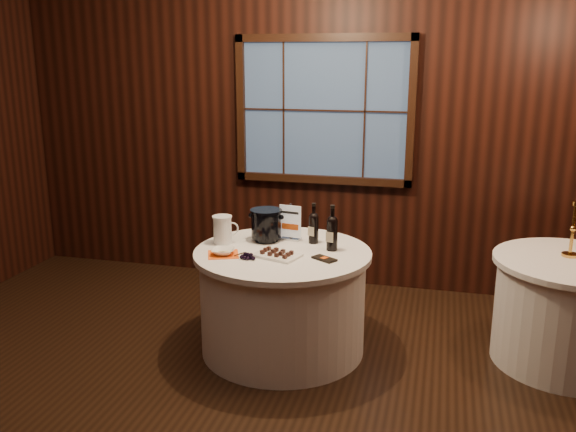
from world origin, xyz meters
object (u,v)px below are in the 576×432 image
(side_table, at_px, (568,312))
(grape_bunch, at_px, (248,256))
(sign_stand, at_px, (291,228))
(port_bottle_right, at_px, (332,231))
(chocolate_box, at_px, (324,259))
(ice_bucket, at_px, (266,224))
(chocolate_plate, at_px, (277,254))
(glass_pitcher, at_px, (223,230))
(brass_candlestick, at_px, (572,237))
(port_bottle_left, at_px, (314,226))
(main_table, at_px, (283,300))
(cracker_bowl, at_px, (223,251))

(side_table, bearing_deg, grape_bunch, -166.31)
(sign_stand, bearing_deg, port_bottle_right, -16.74)
(sign_stand, distance_m, chocolate_box, 0.53)
(ice_bucket, distance_m, chocolate_plate, 0.40)
(side_table, distance_m, glass_pitcher, 2.54)
(chocolate_plate, height_order, brass_candlestick, brass_candlestick)
(ice_bucket, bearing_deg, grape_bunch, -90.33)
(port_bottle_left, bearing_deg, main_table, -106.61)
(grape_bunch, distance_m, cracker_bowl, 0.20)
(sign_stand, bearing_deg, port_bottle_left, -1.26)
(side_table, relative_size, sign_stand, 3.85)
(port_bottle_right, height_order, grape_bunch, port_bottle_right)
(port_bottle_left, distance_m, chocolate_box, 0.42)
(main_table, relative_size, chocolate_box, 7.49)
(port_bottle_right, bearing_deg, brass_candlestick, 26.34)
(sign_stand, bearing_deg, cracker_bowl, -119.23)
(port_bottle_left, distance_m, brass_candlestick, 1.81)
(ice_bucket, bearing_deg, sign_stand, 22.88)
(ice_bucket, distance_m, grape_bunch, 0.45)
(chocolate_box, bearing_deg, cracker_bowl, -142.37)
(main_table, bearing_deg, grape_bunch, -128.36)
(main_table, relative_size, side_table, 1.19)
(side_table, relative_size, port_bottle_right, 3.24)
(glass_pitcher, bearing_deg, port_bottle_right, -21.89)
(sign_stand, height_order, ice_bucket, sign_stand)
(port_bottle_left, bearing_deg, port_bottle_right, -19.99)
(port_bottle_left, distance_m, grape_bunch, 0.60)
(port_bottle_left, xyz_separation_m, chocolate_plate, (-0.18, -0.38, -0.11))
(side_table, xyz_separation_m, port_bottle_right, (-1.66, -0.20, 0.53))
(sign_stand, bearing_deg, chocolate_plate, -79.79)
(ice_bucket, relative_size, glass_pitcher, 1.16)
(grape_bunch, height_order, brass_candlestick, brass_candlestick)
(side_table, bearing_deg, main_table, -171.47)
(chocolate_plate, bearing_deg, port_bottle_right, 35.31)
(ice_bucket, xyz_separation_m, grape_bunch, (-0.00, -0.43, -0.11))
(chocolate_plate, bearing_deg, sign_stand, 90.83)
(port_bottle_left, bearing_deg, grape_bunch, -107.64)
(sign_stand, relative_size, brass_candlestick, 0.71)
(glass_pitcher, xyz_separation_m, cracker_bowl, (0.09, -0.25, -0.08))
(grape_bunch, bearing_deg, port_bottle_right, 32.53)
(sign_stand, xyz_separation_m, glass_pitcher, (-0.47, -0.21, 0.01))
(glass_pitcher, xyz_separation_m, brass_candlestick, (2.46, 0.32, 0.04))
(sign_stand, bearing_deg, main_table, -78.68)
(ice_bucket, bearing_deg, chocolate_box, -32.56)
(chocolate_box, height_order, glass_pitcher, glass_pitcher)
(port_bottle_right, relative_size, grape_bunch, 1.81)
(ice_bucket, bearing_deg, port_bottle_left, 6.03)
(side_table, xyz_separation_m, ice_bucket, (-2.18, -0.10, 0.51))
(ice_bucket, height_order, grape_bunch, ice_bucket)
(side_table, relative_size, brass_candlestick, 2.73)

